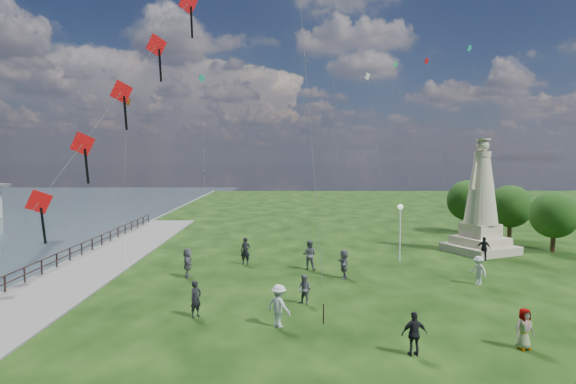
{
  "coord_description": "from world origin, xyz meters",
  "views": [
    {
      "loc": [
        -1.34,
        -17.72,
        7.3
      ],
      "look_at": [
        -1.0,
        8.0,
        5.5
      ],
      "focal_mm": 30.0,
      "sensor_mm": 36.0,
      "label": 1
    }
  ],
  "objects_px": {
    "person_2": "(279,306)",
    "person_3": "(414,334)",
    "person_5": "(188,263)",
    "person_8": "(478,270)",
    "person_7": "(309,255)",
    "person_6": "(245,251)",
    "person_0": "(196,299)",
    "person_1": "(305,290)",
    "person_4": "(524,329)",
    "person_11": "(344,264)",
    "lamppost": "(400,220)",
    "person_9": "(484,248)",
    "statue": "(481,210)"
  },
  "relations": [
    {
      "from": "lamppost",
      "to": "person_3",
      "type": "relative_size",
      "value": 2.47
    },
    {
      "from": "person_0",
      "to": "person_1",
      "type": "bearing_deg",
      "value": -31.63
    },
    {
      "from": "person_8",
      "to": "person_6",
      "type": "bearing_deg",
      "value": -141.96
    },
    {
      "from": "person_11",
      "to": "person_3",
      "type": "bearing_deg",
      "value": 3.18
    },
    {
      "from": "person_3",
      "to": "person_6",
      "type": "relative_size",
      "value": 0.89
    },
    {
      "from": "person_3",
      "to": "person_5",
      "type": "height_order",
      "value": "person_5"
    },
    {
      "from": "person_8",
      "to": "person_4",
      "type": "bearing_deg",
      "value": -42.82
    },
    {
      "from": "person_3",
      "to": "person_0",
      "type": "bearing_deg",
      "value": -31.73
    },
    {
      "from": "lamppost",
      "to": "person_3",
      "type": "height_order",
      "value": "lamppost"
    },
    {
      "from": "statue",
      "to": "person_3",
      "type": "xyz_separation_m",
      "value": [
        -10.49,
        -19.42,
        -2.5
      ]
    },
    {
      "from": "person_8",
      "to": "person_7",
      "type": "bearing_deg",
      "value": -142.69
    },
    {
      "from": "person_1",
      "to": "person_5",
      "type": "relative_size",
      "value": 0.84
    },
    {
      "from": "person_5",
      "to": "person_8",
      "type": "distance_m",
      "value": 17.28
    },
    {
      "from": "person_0",
      "to": "person_4",
      "type": "distance_m",
      "value": 13.81
    },
    {
      "from": "person_4",
      "to": "person_5",
      "type": "xyz_separation_m",
      "value": [
        -15.07,
        11.38,
        0.11
      ]
    },
    {
      "from": "person_9",
      "to": "person_8",
      "type": "bearing_deg",
      "value": -80.07
    },
    {
      "from": "person_6",
      "to": "person_7",
      "type": "height_order",
      "value": "person_7"
    },
    {
      "from": "person_1",
      "to": "person_4",
      "type": "xyz_separation_m",
      "value": [
        8.14,
        -5.73,
        0.04
      ]
    },
    {
      "from": "person_3",
      "to": "person_7",
      "type": "bearing_deg",
      "value": -82.36
    },
    {
      "from": "person_7",
      "to": "person_8",
      "type": "relative_size",
      "value": 1.16
    },
    {
      "from": "lamppost",
      "to": "person_9",
      "type": "height_order",
      "value": "lamppost"
    },
    {
      "from": "person_8",
      "to": "person_11",
      "type": "xyz_separation_m",
      "value": [
        -7.58,
        1.59,
        0.05
      ]
    },
    {
      "from": "person_2",
      "to": "person_11",
      "type": "bearing_deg",
      "value": -75.41
    },
    {
      "from": "person_8",
      "to": "person_11",
      "type": "bearing_deg",
      "value": -132.1
    },
    {
      "from": "person_2",
      "to": "person_3",
      "type": "distance_m",
      "value": 5.93
    },
    {
      "from": "person_1",
      "to": "person_2",
      "type": "distance_m",
      "value": 3.4
    },
    {
      "from": "person_5",
      "to": "person_6",
      "type": "relative_size",
      "value": 0.96
    },
    {
      "from": "person_2",
      "to": "person_7",
      "type": "relative_size",
      "value": 0.95
    },
    {
      "from": "person_1",
      "to": "person_2",
      "type": "relative_size",
      "value": 0.82
    },
    {
      "from": "person_8",
      "to": "person_11",
      "type": "relative_size",
      "value": 0.94
    },
    {
      "from": "person_4",
      "to": "person_11",
      "type": "height_order",
      "value": "person_11"
    },
    {
      "from": "person_3",
      "to": "person_9",
      "type": "height_order",
      "value": "person_9"
    },
    {
      "from": "person_2",
      "to": "person_6",
      "type": "distance_m",
      "value": 12.56
    },
    {
      "from": "person_4",
      "to": "person_11",
      "type": "relative_size",
      "value": 0.9
    },
    {
      "from": "person_5",
      "to": "person_8",
      "type": "height_order",
      "value": "person_5"
    },
    {
      "from": "person_3",
      "to": "person_9",
      "type": "distance_m",
      "value": 19.29
    },
    {
      "from": "person_6",
      "to": "statue",
      "type": "bearing_deg",
      "value": 23.13
    },
    {
      "from": "person_1",
      "to": "person_6",
      "type": "relative_size",
      "value": 0.81
    },
    {
      "from": "person_4",
      "to": "person_1",
      "type": "bearing_deg",
      "value": 131.2
    },
    {
      "from": "person_4",
      "to": "person_0",
      "type": "bearing_deg",
      "value": 149.86
    },
    {
      "from": "person_0",
      "to": "person_11",
      "type": "distance_m",
      "value": 10.48
    },
    {
      "from": "person_11",
      "to": "person_6",
      "type": "bearing_deg",
      "value": -124.34
    },
    {
      "from": "person_8",
      "to": "person_9",
      "type": "relative_size",
      "value": 1.0
    },
    {
      "from": "person_4",
      "to": "person_9",
      "type": "distance_m",
      "value": 16.98
    },
    {
      "from": "person_3",
      "to": "person_4",
      "type": "bearing_deg",
      "value": -177.57
    },
    {
      "from": "person_1",
      "to": "person_3",
      "type": "distance_m",
      "value": 7.33
    },
    {
      "from": "person_2",
      "to": "person_1",
      "type": "bearing_deg",
      "value": -72.37
    },
    {
      "from": "statue",
      "to": "person_8",
      "type": "distance_m",
      "value": 10.58
    },
    {
      "from": "person_8",
      "to": "person_5",
      "type": "bearing_deg",
      "value": -126.86
    },
    {
      "from": "statue",
      "to": "person_6",
      "type": "xyz_separation_m",
      "value": [
        -17.89,
        -3.94,
        -2.39
      ]
    }
  ]
}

